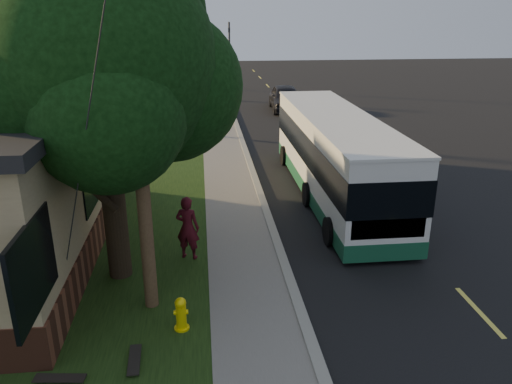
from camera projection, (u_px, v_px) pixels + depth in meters
ground at (303, 323)px, 10.76m from camera, size 120.00×120.00×0.00m
road at (351, 175)px, 20.51m from camera, size 8.00×80.00×0.01m
curb at (254, 177)px, 20.08m from camera, size 0.25×80.00×0.12m
sidewalk at (229, 178)px, 19.99m from camera, size 2.00×80.00×0.08m
grass_verge at (141, 181)px, 19.63m from camera, size 5.00×80.00×0.07m
fire_hydrant at (181, 314)px, 10.35m from camera, size 0.32×0.32×0.74m
utility_pole at (135, 104)px, 9.77m from camera, size 2.86×3.21×9.07m
leafy_tree at (102, 68)px, 11.04m from camera, size 6.30×6.00×7.80m
bare_tree_near at (173, 95)px, 26.48m from camera, size 1.38×1.21×4.31m
bare_tree_far at (187, 72)px, 37.79m from camera, size 1.38×1.21×4.03m
traffic_signal at (229, 51)px, 41.49m from camera, size 0.18×0.22×5.50m
transit_bus at (335, 154)px, 17.68m from camera, size 2.52×10.94×2.96m
skateboarder at (188, 228)px, 13.20m from camera, size 0.74×0.61×1.75m
skateboard_main at (134, 360)px, 9.44m from camera, size 0.27×0.90×0.08m
skateboard_spare at (60, 379)px, 8.95m from camera, size 0.94×0.34×0.09m
distant_car at (285, 98)px, 33.55m from camera, size 2.19×4.99×1.67m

